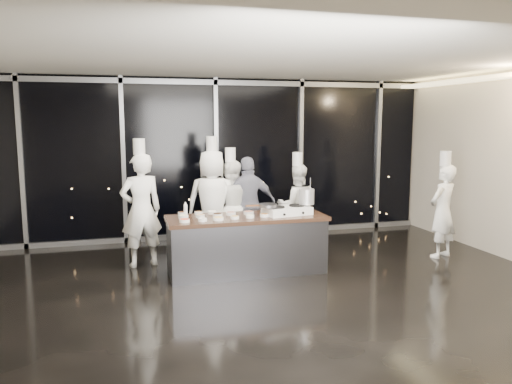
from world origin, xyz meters
The scene contains 15 objects.
ground centered at (0.00, 0.00, 0.00)m, with size 9.00×9.00×0.00m, color black.
room_shell centered at (0.18, 0.00, 2.25)m, with size 9.02×7.02×3.21m.
window_wall centered at (0.00, 3.43, 1.60)m, with size 8.90×0.11×3.20m.
demo_counter centered at (0.00, 0.90, 0.45)m, with size 2.46×0.86×0.90m.
stove centered at (0.65, 0.87, 0.96)m, with size 0.77×0.54×0.14m.
frying_pan centered at (0.31, 0.82, 1.06)m, with size 0.51×0.33×0.05m.
stock_pot centered at (0.99, 0.92, 1.16)m, with size 0.24×0.24×0.24m, color silver.
prep_bowls centered at (-0.47, 0.93, 0.93)m, with size 1.38×0.73×0.05m.
squeeze_bottle centered at (-0.90, 1.24, 1.00)m, with size 0.06×0.06×0.21m.
chef_far_left centered at (-1.56, 1.71, 0.94)m, with size 0.76×0.59×2.08m.
chef_left centered at (-0.31, 2.16, 0.94)m, with size 1.04×0.83×2.09m.
chef_center centered at (0.04, 2.26, 0.84)m, with size 0.93×0.80×1.89m.
guest centered at (0.36, 2.17, 0.86)m, with size 1.02×0.43×1.72m.
chef_right centered at (1.32, 2.26, 0.79)m, with size 0.82×0.68×1.78m.
chef_side centered at (3.49, 0.88, 0.83)m, with size 0.70×0.59×1.85m.
Camera 1 is at (-1.85, -6.45, 2.38)m, focal length 35.00 mm.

